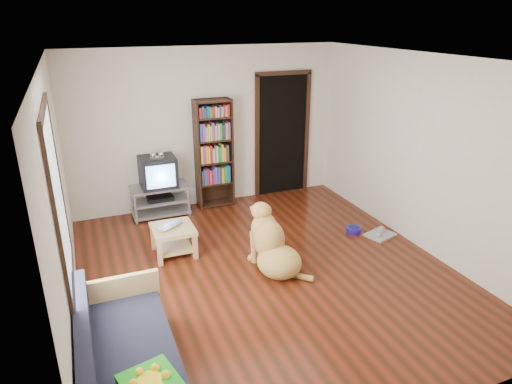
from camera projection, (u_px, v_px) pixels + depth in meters
name	position (u px, v px, depth m)	size (l,w,h in m)	color
ground	(267.00, 271.00, 5.79)	(5.00, 5.00, 0.00)	#571C0E
ceiling	(269.00, 59.00, 4.84)	(5.00, 5.00, 0.00)	white
wall_back	(207.00, 128.00, 7.47)	(4.50, 4.50, 0.00)	beige
wall_front	(410.00, 284.00, 3.15)	(4.50, 4.50, 0.00)	beige
wall_left	(60.00, 202.00, 4.53)	(5.00, 5.00, 0.00)	beige
wall_right	(422.00, 154.00, 6.10)	(5.00, 5.00, 0.00)	beige
laptop	(173.00, 227.00, 6.04)	(0.36, 0.23, 0.03)	#B7B7BC
dog_bowl	(354.00, 230.00, 6.81)	(0.22, 0.22, 0.08)	#251699
grey_rag	(380.00, 235.00, 6.71)	(0.40, 0.32, 0.03)	gray
window	(58.00, 201.00, 4.03)	(0.03, 1.46, 1.70)	white
doorway	(282.00, 132.00, 7.99)	(1.03, 0.05, 2.19)	black
tv_stand	(160.00, 199.00, 7.32)	(0.90, 0.45, 0.50)	#99999E
crt_tv	(158.00, 171.00, 7.17)	(0.55, 0.52, 0.58)	black
bookshelf	(214.00, 148.00, 7.47)	(0.60, 0.30, 1.80)	black
sofa	(127.00, 368.00, 3.85)	(0.80, 1.80, 0.80)	tan
coffee_table	(173.00, 235.00, 6.11)	(0.55, 0.55, 0.40)	tan
dog	(272.00, 246.00, 5.74)	(0.67, 0.98, 0.87)	tan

